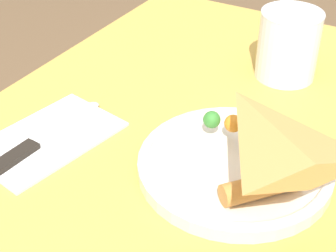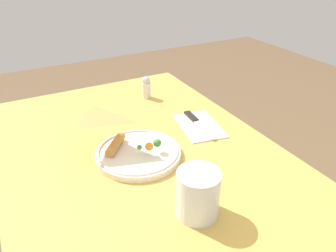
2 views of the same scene
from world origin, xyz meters
TOP-DOWN VIEW (x-y plane):
  - plate_pizza at (0.03, -0.01)m, footprint 0.22×0.22m
  - milk_glass at (0.27, 0.01)m, footprint 0.09×0.09m
  - napkin_folded at (-0.03, 0.21)m, footprint 0.19×0.14m
  - butter_knife at (-0.04, 0.21)m, footprint 0.18×0.03m

SIDE VIEW (x-z plane):
  - napkin_folded at x=-0.03m, z-range 0.72..0.73m
  - butter_knife at x=-0.04m, z-range 0.72..0.73m
  - plate_pizza at x=0.03m, z-range 0.71..0.76m
  - milk_glass at x=0.27m, z-range 0.72..0.82m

